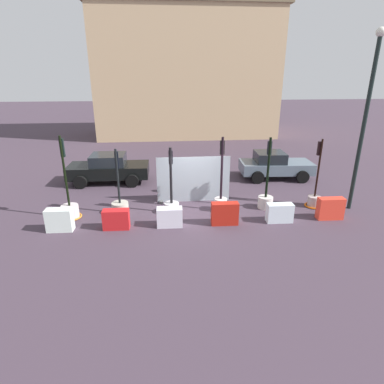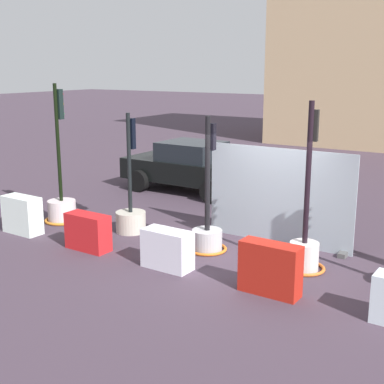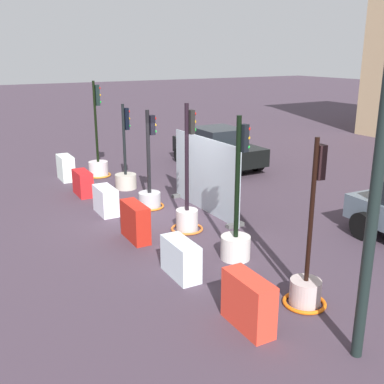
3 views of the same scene
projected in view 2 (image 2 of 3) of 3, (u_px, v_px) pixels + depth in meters
name	position (u px, v px, depth m)	size (l,w,h in m)	color
ground_plane	(250.00, 260.00, 10.86)	(120.00, 120.00, 0.00)	#413340
traffic_light_0	(62.00, 203.00, 13.44)	(0.90, 0.90, 3.46)	beige
traffic_light_1	(131.00, 213.00, 12.59)	(0.71, 0.71, 2.83)	#B4AC9E
traffic_light_2	(207.00, 229.00, 11.32)	(0.85, 0.85, 2.87)	#AAA7AA
traffic_light_3	(305.00, 241.00, 10.21)	(0.84, 0.84, 3.25)	beige
construction_barrier_0	(22.00, 215.00, 12.51)	(0.99, 0.46, 0.88)	white
construction_barrier_1	(88.00, 232.00, 11.38)	(1.02, 0.45, 0.79)	red
construction_barrier_2	(167.00, 249.00, 10.32)	(1.01, 0.48, 0.77)	silver
construction_barrier_3	(270.00, 269.00, 9.13)	(1.08, 0.41, 0.92)	#AF1E13
car_black_sedan	(191.00, 167.00, 16.67)	(4.35, 2.28, 1.57)	black
site_fence_panel	(279.00, 199.00, 11.66)	(3.39, 0.50, 2.14)	#95A1AC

